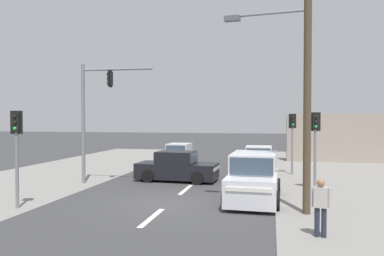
{
  "coord_description": "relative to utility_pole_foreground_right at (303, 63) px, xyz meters",
  "views": [
    {
      "loc": [
        3.85,
        -13.73,
        3.27
      ],
      "look_at": [
        0.08,
        4.0,
        2.82
      ],
      "focal_mm": 35.0,
      "sensor_mm": 36.0,
      "label": 1
    }
  ],
  "objects": [
    {
      "name": "sedan_receding_far",
      "position": [
        -1.81,
        10.15,
        -4.48
      ],
      "size": [
        1.91,
        4.25,
        1.56
      ],
      "color": "silver",
      "rests_on": "ground"
    },
    {
      "name": "ground_plane",
      "position": [
        -4.9,
        0.48,
        -5.18
      ],
      "size": [
        140.0,
        140.0,
        0.0
      ],
      "primitive_type": "plane",
      "color": "#3A3A3D"
    },
    {
      "name": "hatchback_kerbside_parked",
      "position": [
        -7.36,
        12.32,
        -4.48
      ],
      "size": [
        1.83,
        3.66,
        1.53
      ],
      "color": "silver",
      "rests_on": "ground"
    },
    {
      "name": "shopfront_wall_far",
      "position": [
        6.1,
        16.48,
        -3.38
      ],
      "size": [
        12.0,
        1.0,
        3.6
      ],
      "primitive_type": "cube",
      "color": "#A39384",
      "rests_on": "ground"
    },
    {
      "name": "lane_dash_far",
      "position": [
        -4.9,
        8.48,
        -5.18
      ],
      "size": [
        0.2,
        2.4,
        0.01
      ],
      "primitive_type": "cube",
      "color": "silver",
      "rests_on": "ground"
    },
    {
      "name": "pedestal_signal_left_kerb",
      "position": [
        -10.06,
        -1.39,
        -2.76
      ],
      "size": [
        0.44,
        0.3,
        3.56
      ],
      "color": "slate",
      "rests_on": "ground"
    },
    {
      "name": "traffic_signal_mast",
      "position": [
        -9.77,
        4.0,
        -1.35
      ],
      "size": [
        3.69,
        0.44,
        6.0
      ],
      "color": "slate",
      "rests_on": "ground"
    },
    {
      "name": "sedan_crossing_left",
      "position": [
        -5.9,
        5.73,
        -4.48
      ],
      "size": [
        4.31,
        2.05,
        1.56
      ],
      "color": "black",
      "rests_on": "ground"
    },
    {
      "name": "kerb_left_verge",
      "position": [
        -13.4,
        4.48,
        -5.17
      ],
      "size": [
        8.0,
        40.0,
        0.02
      ],
      "primitive_type": "cube",
      "color": "gray",
      "rests_on": "ground"
    },
    {
      "name": "pedestal_signal_right_kerb",
      "position": [
        0.89,
        4.37,
        -2.76
      ],
      "size": [
        0.44,
        0.29,
        3.56
      ],
      "color": "slate",
      "rests_on": "ground"
    },
    {
      "name": "pedestal_signal_far_median",
      "position": [
        0.14,
        9.22,
        -2.76
      ],
      "size": [
        0.43,
        0.31,
        3.56
      ],
      "color": "slate",
      "rests_on": "ground"
    },
    {
      "name": "suv_oncoming_near",
      "position": [
        -1.73,
        1.8,
        -4.3
      ],
      "size": [
        2.16,
        4.59,
        1.9
      ],
      "color": "silver",
      "rests_on": "ground"
    },
    {
      "name": "pedestrian_at_kerb",
      "position": [
        0.28,
        -2.56,
        -4.25
      ],
      "size": [
        0.55,
        0.28,
        1.63
      ],
      "color": "#232838",
      "rests_on": "ground"
    },
    {
      "name": "lane_dash_near",
      "position": [
        -4.9,
        -1.52,
        -5.18
      ],
      "size": [
        0.2,
        2.4,
        0.01
      ],
      "primitive_type": "cube",
      "color": "silver",
      "rests_on": "ground"
    },
    {
      "name": "utility_pole_foreground_right",
      "position": [
        0.0,
        0.0,
        0.0
      ],
      "size": [
        3.78,
        0.59,
        9.64
      ],
      "color": "#4C3D2B",
      "rests_on": "ground"
    },
    {
      "name": "lane_dash_mid",
      "position": [
        -4.9,
        3.48,
        -5.18
      ],
      "size": [
        0.2,
        2.4,
        0.01
      ],
      "primitive_type": "cube",
      "color": "silver",
      "rests_on": "ground"
    }
  ]
}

